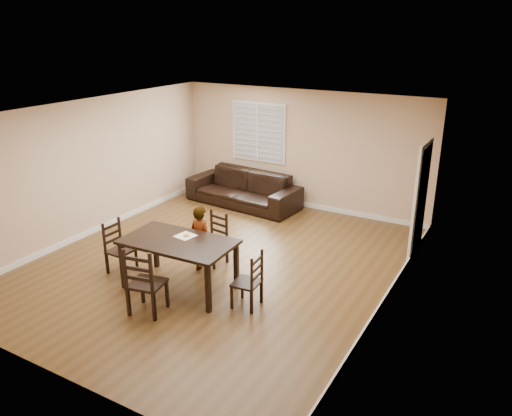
% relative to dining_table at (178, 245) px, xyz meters
% --- Properties ---
extents(ground, '(7.00, 7.00, 0.00)m').
position_rel_dining_table_xyz_m(ground, '(0.03, 1.03, -0.74)').
color(ground, brown).
rests_on(ground, ground).
extents(room, '(6.04, 7.04, 2.72)m').
position_rel_dining_table_xyz_m(room, '(0.06, 1.21, 1.06)').
color(room, '#CCAB8A').
rests_on(room, ground).
extents(dining_table, '(1.81, 1.07, 0.83)m').
position_rel_dining_table_xyz_m(dining_table, '(0.00, 0.00, 0.00)').
color(dining_table, black).
rests_on(dining_table, ground).
extents(chair_near, '(0.48, 0.45, 0.93)m').
position_rel_dining_table_xyz_m(chair_near, '(-0.02, 1.11, -0.32)').
color(chair_near, black).
rests_on(chair_near, ground).
extents(chair_far, '(0.56, 0.54, 1.08)m').
position_rel_dining_table_xyz_m(chair_far, '(0.06, -0.94, -0.26)').
color(chair_far, black).
rests_on(chair_far, ground).
extents(chair_left, '(0.40, 0.42, 0.92)m').
position_rel_dining_table_xyz_m(chair_left, '(-1.33, -0.05, -0.33)').
color(chair_left, black).
rests_on(chair_left, ground).
extents(chair_right, '(0.41, 0.43, 0.90)m').
position_rel_dining_table_xyz_m(chair_right, '(1.33, 0.06, -0.34)').
color(chair_right, black).
rests_on(chair_right, ground).
extents(child, '(0.47, 0.35, 1.19)m').
position_rel_dining_table_xyz_m(child, '(-0.03, 0.64, -0.15)').
color(child, gray).
rests_on(child, ground).
extents(napkin, '(0.33, 0.33, 0.00)m').
position_rel_dining_table_xyz_m(napkin, '(-0.01, 0.20, 0.09)').
color(napkin, beige).
rests_on(napkin, dining_table).
extents(donut, '(0.10, 0.10, 0.04)m').
position_rel_dining_table_xyz_m(donut, '(0.01, 0.20, 0.11)').
color(donut, '#D0914A').
rests_on(donut, napkin).
extents(sofa, '(2.80, 1.32, 0.79)m').
position_rel_dining_table_xyz_m(sofa, '(-1.17, 3.92, -0.35)').
color(sofa, black).
rests_on(sofa, ground).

